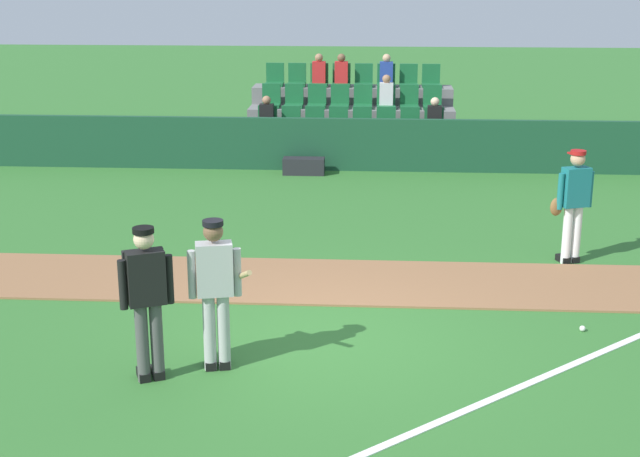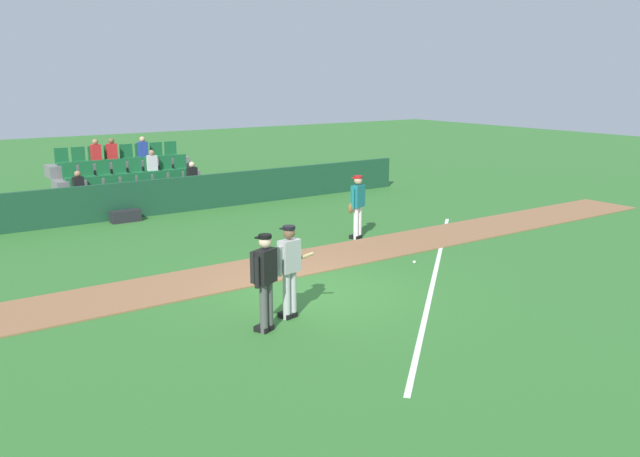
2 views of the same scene
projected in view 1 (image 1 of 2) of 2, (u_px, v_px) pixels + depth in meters
ground_plane at (324, 338)px, 11.11m from camera, size 80.00×80.00×0.00m
infield_dirt_path at (332, 281)px, 13.04m from camera, size 28.00×1.91×0.03m
foul_line_chalk at (580, 361)px, 10.45m from camera, size 9.00×8.08×0.01m
dugout_fence at (349, 145)px, 19.90m from camera, size 20.00×0.16×1.16m
stadium_bleachers at (351, 127)px, 21.69m from camera, size 5.00×2.95×2.30m
batter_grey_jersey at (216, 289)px, 10.02m from camera, size 0.74×0.72×1.76m
umpire_home_plate at (147, 294)px, 9.75m from camera, size 0.55×0.43×1.76m
runner_teal_jersey at (573, 202)px, 13.63m from camera, size 0.67×0.40×1.76m
baseball at (582, 329)px, 11.31m from camera, size 0.07×0.07×0.07m
equipment_bag at (304, 166)px, 19.64m from camera, size 0.90×0.36×0.36m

